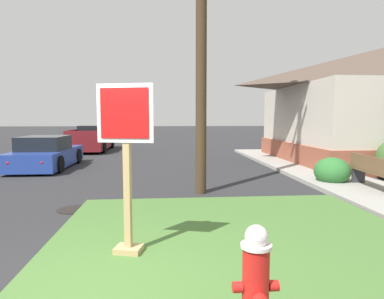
% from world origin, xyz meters
% --- Properties ---
extents(grass_corner_patch, '(5.77, 5.58, 0.08)m').
position_xyz_m(grass_corner_patch, '(1.96, 1.41, 0.04)').
color(grass_corner_patch, '#477033').
rests_on(grass_corner_patch, ground).
extents(sidewalk_strip, '(2.20, 18.92, 0.12)m').
position_xyz_m(sidewalk_strip, '(6.04, 6.14, 0.06)').
color(sidewalk_strip, '#9E9B93').
rests_on(sidewalk_strip, ground).
extents(fire_hydrant, '(0.38, 0.34, 0.99)m').
position_xyz_m(fire_hydrant, '(1.56, -0.87, 0.55)').
color(fire_hydrant, black).
rests_on(fire_hydrant, grass_corner_patch).
extents(stop_sign, '(0.76, 0.36, 2.31)m').
position_xyz_m(stop_sign, '(0.32, 1.09, 1.23)').
color(stop_sign, tan).
rests_on(stop_sign, grass_corner_patch).
extents(manhole_cover, '(0.70, 0.70, 0.02)m').
position_xyz_m(manhole_cover, '(-1.07, 3.66, 0.01)').
color(manhole_cover, black).
rests_on(manhole_cover, ground).
extents(parked_sedan_blue, '(1.92, 4.26, 1.25)m').
position_xyz_m(parked_sedan_blue, '(-3.72, 9.87, 0.54)').
color(parked_sedan_blue, '#233D93').
rests_on(parked_sedan_blue, ground).
extents(pickup_truck_maroon, '(2.14, 5.36, 1.48)m').
position_xyz_m(pickup_truck_maroon, '(-3.46, 17.02, 0.62)').
color(pickup_truck_maroon, maroon).
rests_on(pickup_truck_maroon, ground).
extents(street_bench, '(0.54, 1.80, 0.85)m').
position_xyz_m(street_bench, '(6.17, 4.63, 0.59)').
color(street_bench, brown).
rests_on(street_bench, sidewalk_strip).
extents(shrub_by_curb, '(1.02, 1.02, 0.80)m').
position_xyz_m(shrub_by_curb, '(5.69, 5.76, 0.40)').
color(shrub_by_curb, '#2E6F31').
rests_on(shrub_by_curb, ground).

